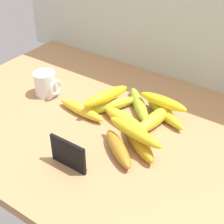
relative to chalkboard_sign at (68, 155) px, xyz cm
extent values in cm
cube|color=tan|center=(-5.31, 20.12, -5.36)|extent=(110.00, 76.00, 3.00)
cube|color=black|center=(0.00, -0.07, 0.34)|extent=(11.00, 0.80, 8.40)
cube|color=brown|center=(0.00, 0.73, -3.56)|extent=(9.90, 1.20, 0.60)
cylinder|color=silver|center=(-30.05, 22.87, 0.24)|extent=(7.49, 7.49, 8.19)
torus|color=silver|center=(-25.30, 22.87, 0.24)|extent=(1.00, 5.58, 5.58)
ellipsoid|color=#97AC30|center=(1.46, 32.80, -2.02)|extent=(17.23, 17.60, 3.68)
ellipsoid|color=#BF8917|center=(10.82, 16.76, -1.79)|extent=(17.32, 13.82, 4.13)
ellipsoid|color=yellow|center=(2.50, 22.92, -1.78)|extent=(18.18, 7.96, 4.15)
ellipsoid|color=gold|center=(9.64, 29.23, -1.71)|extent=(6.49, 19.78, 4.29)
ellipsoid|color=gold|center=(10.45, 33.22, -2.13)|extent=(17.40, 10.78, 3.45)
ellipsoid|color=gold|center=(-6.31, 27.09, -1.96)|extent=(13.74, 18.61, 3.79)
ellipsoid|color=#A87820|center=(7.86, 11.25, -1.91)|extent=(15.42, 12.74, 3.89)
ellipsoid|color=yellow|center=(-12.19, 19.99, -2.16)|extent=(18.09, 4.86, 3.39)
ellipsoid|color=yellow|center=(-6.93, 26.20, 1.78)|extent=(8.29, 17.54, 3.70)
ellipsoid|color=gold|center=(10.35, 15.54, 2.01)|extent=(18.67, 6.59, 3.48)
ellipsoid|color=yellow|center=(9.03, 34.21, 1.32)|extent=(16.31, 4.01, 3.45)
camera|label=1|loc=(46.86, -47.75, 59.54)|focal=55.23mm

